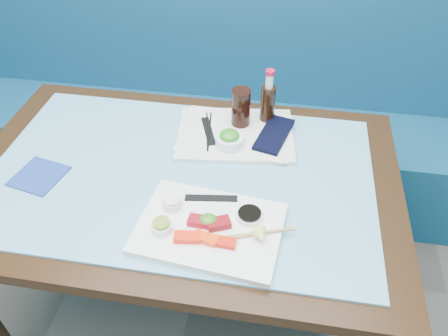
% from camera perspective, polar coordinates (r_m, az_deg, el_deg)
% --- Properties ---
extents(booth_bench, '(3.00, 0.56, 1.17)m').
position_cam_1_polar(booth_bench, '(2.29, -0.07, 6.34)').
color(booth_bench, navy).
rests_on(booth_bench, ground).
extents(dining_table, '(1.40, 0.90, 0.75)m').
position_cam_1_polar(dining_table, '(1.47, -5.51, -3.22)').
color(dining_table, black).
rests_on(dining_table, ground).
extents(glass_top, '(1.22, 0.76, 0.01)m').
position_cam_1_polar(glass_top, '(1.41, -5.73, -0.72)').
color(glass_top, '#66ACCC').
rests_on(glass_top, dining_table).
extents(sashimi_plate, '(0.42, 0.32, 0.02)m').
position_cam_1_polar(sashimi_plate, '(1.22, -1.90, -7.91)').
color(sashimi_plate, white).
rests_on(sashimi_plate, glass_top).
extents(salmon_left, '(0.07, 0.04, 0.02)m').
position_cam_1_polar(salmon_left, '(1.18, -4.84, -9.00)').
color(salmon_left, '#FF240A').
rests_on(salmon_left, sashimi_plate).
extents(salmon_mid, '(0.07, 0.05, 0.02)m').
position_cam_1_polar(salmon_mid, '(1.18, -2.38, -9.17)').
color(salmon_mid, '#FF440A').
rests_on(salmon_mid, sashimi_plate).
extents(salmon_right, '(0.07, 0.03, 0.02)m').
position_cam_1_polar(salmon_right, '(1.17, 0.00, -9.69)').
color(salmon_right, red).
rests_on(salmon_right, sashimi_plate).
extents(tuna_left, '(0.06, 0.04, 0.02)m').
position_cam_1_polar(tuna_left, '(1.22, -3.27, -6.94)').
color(tuna_left, maroon).
rests_on(tuna_left, sashimi_plate).
extents(tuna_right, '(0.07, 0.06, 0.02)m').
position_cam_1_polar(tuna_right, '(1.21, -0.71, -7.26)').
color(tuna_right, maroon).
rests_on(tuna_right, sashimi_plate).
extents(seaweed_garnish, '(0.06, 0.05, 0.03)m').
position_cam_1_polar(seaweed_garnish, '(1.21, -2.07, -6.79)').
color(seaweed_garnish, '#357A1C').
rests_on(seaweed_garnish, sashimi_plate).
extents(ramekin_wasabi, '(0.07, 0.07, 0.02)m').
position_cam_1_polar(ramekin_wasabi, '(1.21, -8.12, -7.66)').
color(ramekin_wasabi, white).
rests_on(ramekin_wasabi, sashimi_plate).
extents(wasabi_fill, '(0.06, 0.06, 0.01)m').
position_cam_1_polar(wasabi_fill, '(1.20, -8.20, -7.12)').
color(wasabi_fill, olive).
rests_on(wasabi_fill, ramekin_wasabi).
extents(ramekin_ginger, '(0.07, 0.07, 0.02)m').
position_cam_1_polar(ramekin_ginger, '(1.27, -6.81, -4.67)').
color(ramekin_ginger, silver).
rests_on(ramekin_ginger, sashimi_plate).
extents(ginger_fill, '(0.05, 0.05, 0.01)m').
position_cam_1_polar(ginger_fill, '(1.25, -6.87, -4.15)').
color(ginger_fill, '#FFE9D1').
rests_on(ginger_fill, ramekin_ginger).
extents(soy_dish, '(0.07, 0.07, 0.01)m').
position_cam_1_polar(soy_dish, '(1.23, 3.34, -6.24)').
color(soy_dish, white).
rests_on(soy_dish, sashimi_plate).
extents(soy_fill, '(0.07, 0.07, 0.01)m').
position_cam_1_polar(soy_fill, '(1.23, 3.36, -5.91)').
color(soy_fill, black).
rests_on(soy_fill, soy_dish).
extents(lemon_wedge, '(0.05, 0.05, 0.04)m').
position_cam_1_polar(lemon_wedge, '(1.17, 4.86, -8.88)').
color(lemon_wedge, '#FFF678').
rests_on(lemon_wedge, sashimi_plate).
extents(chopstick_sleeve, '(0.16, 0.04, 0.00)m').
position_cam_1_polar(chopstick_sleeve, '(1.29, -1.69, -3.95)').
color(chopstick_sleeve, black).
rests_on(chopstick_sleeve, sashimi_plate).
extents(wooden_chopstick_a, '(0.25, 0.09, 0.01)m').
position_cam_1_polar(wooden_chopstick_a, '(1.19, 3.20, -8.65)').
color(wooden_chopstick_a, '#9B7E48').
rests_on(wooden_chopstick_a, sashimi_plate).
extents(wooden_chopstick_b, '(0.21, 0.09, 0.01)m').
position_cam_1_polar(wooden_chopstick_b, '(1.19, 3.68, -8.73)').
color(wooden_chopstick_b, '#9B6C49').
rests_on(wooden_chopstick_b, sashimi_plate).
extents(serving_tray, '(0.44, 0.35, 0.02)m').
position_cam_1_polar(serving_tray, '(1.54, 1.50, 4.43)').
color(serving_tray, white).
rests_on(serving_tray, glass_top).
extents(paper_placemat, '(0.39, 0.28, 0.00)m').
position_cam_1_polar(paper_placemat, '(1.54, 1.51, 4.69)').
color(paper_placemat, white).
rests_on(paper_placemat, serving_tray).
extents(seaweed_bowl, '(0.12, 0.12, 0.04)m').
position_cam_1_polar(seaweed_bowl, '(1.47, 0.71, 3.54)').
color(seaweed_bowl, white).
rests_on(seaweed_bowl, serving_tray).
extents(seaweed_salad, '(0.09, 0.09, 0.03)m').
position_cam_1_polar(seaweed_salad, '(1.45, 0.71, 4.28)').
color(seaweed_salad, '#287F1D').
rests_on(seaweed_salad, seaweed_bowl).
extents(cola_glass, '(0.07, 0.07, 0.14)m').
position_cam_1_polar(cola_glass, '(1.54, 2.22, 7.89)').
color(cola_glass, black).
rests_on(cola_glass, serving_tray).
extents(navy_pouch, '(0.14, 0.22, 0.02)m').
position_cam_1_polar(navy_pouch, '(1.52, 6.55, 4.36)').
color(navy_pouch, black).
rests_on(navy_pouch, serving_tray).
extents(fork, '(0.03, 0.09, 0.01)m').
position_cam_1_polar(fork, '(1.61, 6.63, 6.56)').
color(fork, silver).
rests_on(fork, serving_tray).
extents(black_chopstick_a, '(0.05, 0.21, 0.01)m').
position_cam_1_polar(black_chopstick_a, '(1.54, -2.20, 4.88)').
color(black_chopstick_a, black).
rests_on(black_chopstick_a, serving_tray).
extents(black_chopstick_b, '(0.04, 0.22, 0.01)m').
position_cam_1_polar(black_chopstick_b, '(1.54, -1.91, 4.85)').
color(black_chopstick_b, black).
rests_on(black_chopstick_b, serving_tray).
extents(tray_sleeve, '(0.08, 0.16, 0.00)m').
position_cam_1_polar(tray_sleeve, '(1.54, -2.06, 4.85)').
color(tray_sleeve, black).
rests_on(tray_sleeve, serving_tray).
extents(cola_bottle_body, '(0.06, 0.06, 0.15)m').
position_cam_1_polar(cola_bottle_body, '(1.58, 5.70, 8.11)').
color(cola_bottle_body, black).
rests_on(cola_bottle_body, glass_top).
extents(cola_bottle_neck, '(0.03, 0.03, 0.05)m').
position_cam_1_polar(cola_bottle_neck, '(1.52, 5.96, 11.25)').
color(cola_bottle_neck, silver).
rests_on(cola_bottle_neck, cola_bottle_body).
extents(cola_bottle_cap, '(0.04, 0.04, 0.01)m').
position_cam_1_polar(cola_bottle_cap, '(1.51, 6.05, 12.32)').
color(cola_bottle_cap, red).
rests_on(cola_bottle_cap, cola_bottle_neck).
extents(blue_napkin, '(0.17, 0.17, 0.01)m').
position_cam_1_polar(blue_napkin, '(1.50, -23.02, -0.95)').
color(blue_napkin, navy).
rests_on(blue_napkin, glass_top).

